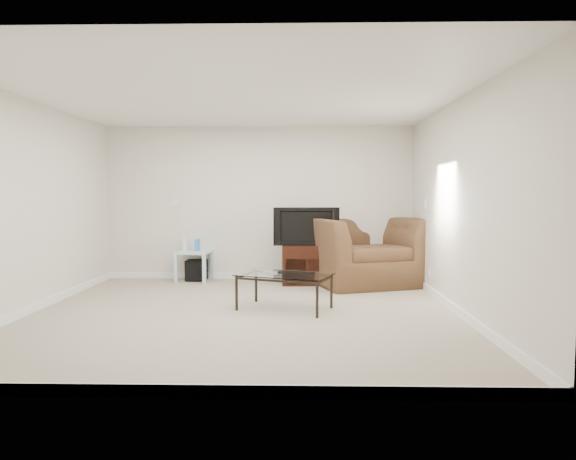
{
  "coord_description": "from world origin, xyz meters",
  "views": [
    {
      "loc": [
        0.66,
        -5.9,
        1.4
      ],
      "look_at": [
        0.5,
        1.2,
        0.9
      ],
      "focal_mm": 32.0,
      "sensor_mm": 36.0,
      "label": 1
    }
  ],
  "objects_px": {
    "television": "(306,226)",
    "coffee_table": "(284,292)",
    "subwoofer": "(197,270)",
    "recliner": "(364,240)",
    "side_table": "(194,266)",
    "tv_stand": "(306,264)"
  },
  "relations": [
    {
      "from": "subwoofer",
      "to": "coffee_table",
      "type": "distance_m",
      "value": 2.53
    },
    {
      "from": "subwoofer",
      "to": "recliner",
      "type": "xyz_separation_m",
      "value": [
        2.66,
        -0.25,
        0.52
      ]
    },
    {
      "from": "tv_stand",
      "to": "side_table",
      "type": "height_order",
      "value": "tv_stand"
    },
    {
      "from": "television",
      "to": "coffee_table",
      "type": "distance_m",
      "value": 1.92
    },
    {
      "from": "recliner",
      "to": "coffee_table",
      "type": "xyz_separation_m",
      "value": [
        -1.18,
        -1.8,
        -0.48
      ]
    },
    {
      "from": "side_table",
      "to": "coffee_table",
      "type": "distance_m",
      "value": 2.53
    },
    {
      "from": "recliner",
      "to": "television",
      "type": "bearing_deg",
      "value": 163.54
    },
    {
      "from": "television",
      "to": "coffee_table",
      "type": "height_order",
      "value": "television"
    },
    {
      "from": "tv_stand",
      "to": "recliner",
      "type": "xyz_separation_m",
      "value": [
        0.9,
        0.0,
        0.38
      ]
    },
    {
      "from": "television",
      "to": "subwoofer",
      "type": "height_order",
      "value": "television"
    },
    {
      "from": "side_table",
      "to": "subwoofer",
      "type": "relative_size",
      "value": 1.59
    },
    {
      "from": "tv_stand",
      "to": "television",
      "type": "bearing_deg",
      "value": -90.0
    },
    {
      "from": "side_table",
      "to": "television",
      "type": "bearing_deg",
      "value": -8.26
    },
    {
      "from": "tv_stand",
      "to": "side_table",
      "type": "distance_m",
      "value": 1.81
    },
    {
      "from": "tv_stand",
      "to": "television",
      "type": "distance_m",
      "value": 0.6
    },
    {
      "from": "recliner",
      "to": "side_table",
      "type": "bearing_deg",
      "value": 156.71
    },
    {
      "from": "tv_stand",
      "to": "recliner",
      "type": "relative_size",
      "value": 0.47
    },
    {
      "from": "tv_stand",
      "to": "recliner",
      "type": "distance_m",
      "value": 0.98
    },
    {
      "from": "subwoofer",
      "to": "coffee_table",
      "type": "bearing_deg",
      "value": -54.08
    },
    {
      "from": "tv_stand",
      "to": "coffee_table",
      "type": "height_order",
      "value": "tv_stand"
    },
    {
      "from": "recliner",
      "to": "coffee_table",
      "type": "distance_m",
      "value": 2.2
    },
    {
      "from": "side_table",
      "to": "subwoofer",
      "type": "xyz_separation_m",
      "value": [
        0.03,
        0.02,
        -0.07
      ]
    }
  ]
}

